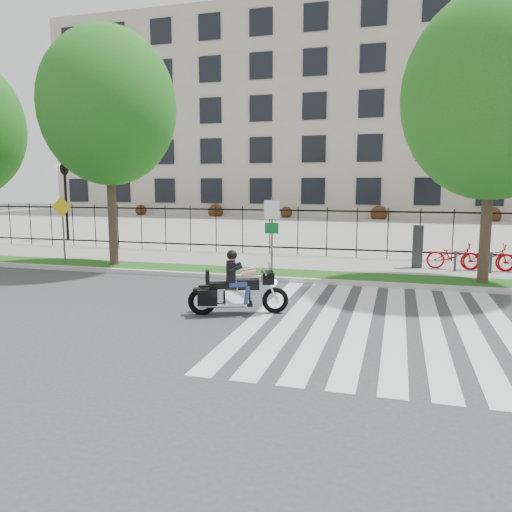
# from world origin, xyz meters

# --- Properties ---
(ground) EXTENTS (120.00, 120.00, 0.00)m
(ground) POSITION_xyz_m (0.00, 0.00, 0.00)
(ground) COLOR #363638
(ground) RESTS_ON ground
(curb) EXTENTS (60.00, 0.20, 0.15)m
(curb) POSITION_xyz_m (0.00, 4.10, 0.07)
(curb) COLOR #B8B5AD
(curb) RESTS_ON ground
(grass_verge) EXTENTS (60.00, 1.50, 0.15)m
(grass_verge) POSITION_xyz_m (0.00, 4.95, 0.07)
(grass_verge) COLOR #154A12
(grass_verge) RESTS_ON ground
(sidewalk) EXTENTS (60.00, 3.50, 0.15)m
(sidewalk) POSITION_xyz_m (0.00, 7.45, 0.07)
(sidewalk) COLOR gray
(sidewalk) RESTS_ON ground
(plaza) EXTENTS (80.00, 34.00, 0.10)m
(plaza) POSITION_xyz_m (0.00, 25.00, 0.05)
(plaza) COLOR gray
(plaza) RESTS_ON ground
(crosswalk_stripes) EXTENTS (5.70, 8.00, 0.01)m
(crosswalk_stripes) POSITION_xyz_m (4.83, 0.00, 0.01)
(crosswalk_stripes) COLOR silver
(crosswalk_stripes) RESTS_ON ground
(iron_fence) EXTENTS (30.00, 0.06, 2.00)m
(iron_fence) POSITION_xyz_m (0.00, 9.20, 1.15)
(iron_fence) COLOR black
(iron_fence) RESTS_ON sidewalk
(office_building) EXTENTS (60.00, 21.90, 20.15)m
(office_building) POSITION_xyz_m (0.00, 44.92, 9.97)
(office_building) COLOR #ACA28B
(office_building) RESTS_ON ground
(lamp_post_left) EXTENTS (1.06, 0.70, 4.25)m
(lamp_post_left) POSITION_xyz_m (-12.00, 12.00, 3.21)
(lamp_post_left) COLOR black
(lamp_post_left) RESTS_ON ground
(street_tree_1) EXTENTS (4.80, 4.80, 8.38)m
(street_tree_1) POSITION_xyz_m (-4.81, 4.95, 5.76)
(street_tree_1) COLOR #3E2F22
(street_tree_1) RESTS_ON grass_verge
(street_tree_2) EXTENTS (5.18, 5.18, 8.39)m
(street_tree_2) POSITION_xyz_m (7.67, 4.95, 5.55)
(street_tree_2) COLOR #3E2F22
(street_tree_2) RESTS_ON grass_verge
(sign_pole_regulatory) EXTENTS (0.50, 0.09, 2.50)m
(sign_pole_regulatory) POSITION_xyz_m (1.25, 4.58, 1.74)
(sign_pole_regulatory) COLOR #59595B
(sign_pole_regulatory) RESTS_ON grass_verge
(sign_pole_warning) EXTENTS (0.78, 0.09, 2.49)m
(sign_pole_warning) POSITION_xyz_m (-6.65, 4.58, 1.74)
(sign_pole_warning) COLOR #59595B
(sign_pole_warning) RESTS_ON grass_verge
(motorcycle_rider) EXTENTS (2.29, 1.17, 1.84)m
(motorcycle_rider) POSITION_xyz_m (1.60, -0.05, 0.61)
(motorcycle_rider) COLOR black
(motorcycle_rider) RESTS_ON ground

